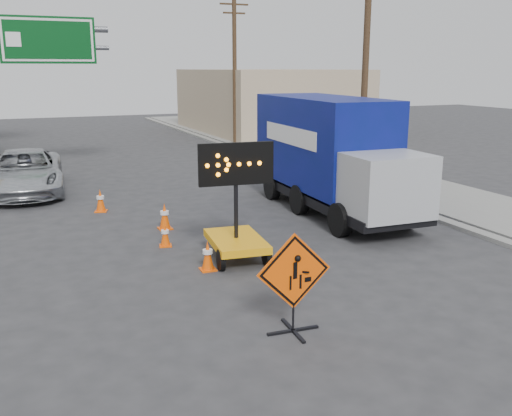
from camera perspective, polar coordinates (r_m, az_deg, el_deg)
ground at (r=11.65m, az=4.71°, el=-10.17°), size 100.00×100.00×0.00m
curb_right at (r=27.67m, az=3.23°, el=4.12°), size 0.40×60.00×0.12m
sidewalk_right at (r=28.76m, az=7.34°, el=4.43°), size 4.00×60.00×0.15m
building_right_far at (r=43.37m, az=1.19°, el=10.64°), size 10.00×14.00×4.60m
highway_gantry at (r=27.31m, az=-22.81°, el=13.53°), size 6.18×0.38×6.90m
utility_pole_near at (r=23.36m, az=10.87°, el=13.50°), size 1.80×0.26×9.00m
utility_pole_far at (r=35.82m, az=-2.15°, el=13.77°), size 1.80×0.26×9.00m
construction_sign at (r=10.38m, az=3.80°, el=-7.28°), size 1.43×1.01×1.90m
arrow_board at (r=14.39m, az=-1.99°, el=-2.58°), size 1.88×2.22×2.98m
pickup_truck at (r=23.70m, az=-22.12°, el=3.35°), size 3.16×6.13×1.65m
box_truck at (r=19.13m, az=7.49°, el=4.66°), size 2.83×8.06×3.78m
cone_a at (r=13.72m, az=-4.86°, el=-4.76°), size 0.39×0.39×0.73m
cone_b at (r=15.68m, az=-9.08°, el=-2.65°), size 0.39×0.39×0.65m
cone_c at (r=17.33m, az=-9.12°, el=-0.81°), size 0.41×0.41×0.80m
cone_d at (r=19.90m, az=-15.29°, el=0.74°), size 0.50×0.50×0.77m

